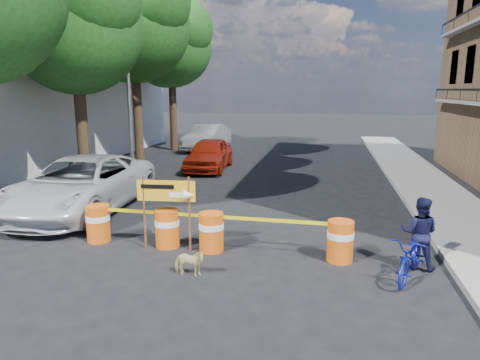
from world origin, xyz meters
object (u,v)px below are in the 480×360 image
at_px(bicycle, 413,237).
at_px(dog, 189,263).
at_px(barrel_far_left, 98,223).
at_px(pedestrian, 419,233).
at_px(barrel_mid_left, 167,227).
at_px(sedan_silver, 207,137).
at_px(suv_white, 81,185).
at_px(sedan_red, 209,154).
at_px(barrel_far_right, 340,240).
at_px(barrel_mid_right, 211,231).
at_px(detour_sign, 173,197).

bearing_deg(bicycle, dog, -148.09).
relative_size(barrel_far_left, pedestrian, 0.59).
height_order(barrel_far_left, bicycle, bicycle).
relative_size(barrel_mid_left, dog, 1.38).
relative_size(barrel_far_left, sedan_silver, 0.19).
relative_size(suv_white, sedan_red, 1.38).
xyz_separation_m(barrel_far_left, barrel_far_right, (5.76, -0.09, 0.00)).
height_order(barrel_far_left, sedan_red, sedan_red).
bearing_deg(barrel_far_right, sedan_silver, 114.99).
distance_m(barrel_mid_right, pedestrian, 4.47).
height_order(barrel_mid_left, barrel_mid_right, same).
bearing_deg(barrel_mid_right, pedestrian, -0.93).
relative_size(barrel_mid_left, barrel_far_right, 1.00).
bearing_deg(dog, sedan_silver, 15.38).
bearing_deg(barrel_far_right, suv_white, 162.28).
bearing_deg(pedestrian, barrel_mid_left, 13.46).
height_order(barrel_far_left, pedestrian, pedestrian).
bearing_deg(barrel_mid_right, sedan_silver, 106.18).
relative_size(barrel_far_right, sedan_red, 0.21).
bearing_deg(barrel_far_left, sedan_silver, 96.51).
xyz_separation_m(bicycle, dog, (-4.30, -0.74, -0.59)).
bearing_deg(barrel_mid_right, dog, -93.04).
bearing_deg(barrel_far_left, suv_white, 128.37).
height_order(suv_white, sedan_silver, suv_white).
bearing_deg(dog, barrel_mid_right, -2.38).
xyz_separation_m(barrel_mid_left, detour_sign, (0.23, -0.16, 0.79)).
xyz_separation_m(barrel_mid_left, sedan_red, (-1.72, 9.86, 0.26)).
bearing_deg(barrel_far_left, pedestrian, -1.04).
xyz_separation_m(detour_sign, sedan_red, (-1.96, 10.02, -0.53)).
bearing_deg(bicycle, pedestrian, 90.60).
xyz_separation_m(barrel_mid_left, bicycle, (5.31, -0.72, 0.39)).
distance_m(barrel_far_right, bicycle, 1.53).
bearing_deg(barrel_mid_right, barrel_mid_left, 177.62).
height_order(barrel_far_right, sedan_red, sedan_red).
bearing_deg(dog, barrel_far_right, -64.31).
xyz_separation_m(barrel_far_left, sedan_silver, (-1.85, 16.23, 0.31)).
height_order(barrel_far_left, dog, barrel_far_left).
height_order(bicycle, sedan_red, bicycle).
distance_m(pedestrian, sedan_silver, 18.77).
bearing_deg(suv_white, pedestrian, -16.75).
bearing_deg(sedan_red, barrel_mid_left, -83.56).
bearing_deg(sedan_red, suv_white, -107.81).
xyz_separation_m(pedestrian, bicycle, (-0.24, -0.60, 0.10)).
height_order(barrel_far_right, dog, barrel_far_right).
bearing_deg(bicycle, sedan_red, 145.76).
relative_size(barrel_mid_left, sedan_silver, 0.19).
xyz_separation_m(suv_white, sedan_red, (1.92, 7.50, -0.09)).
xyz_separation_m(pedestrian, sedan_silver, (-9.19, 16.37, 0.03)).
xyz_separation_m(suv_white, sedan_silver, (0.00, 13.89, -0.04)).
height_order(barrel_mid_right, dog, barrel_mid_right).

